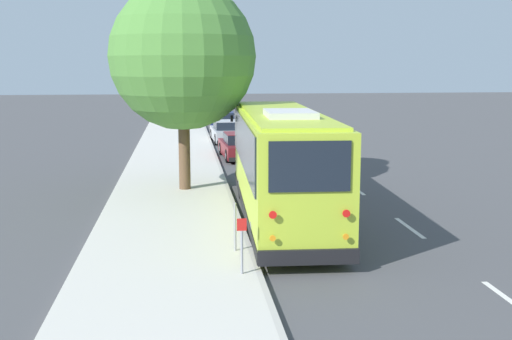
{
  "coord_description": "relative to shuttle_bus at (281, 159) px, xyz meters",
  "views": [
    {
      "loc": [
        -20.6,
        3.26,
        4.87
      ],
      "look_at": [
        0.48,
        0.83,
        1.3
      ],
      "focal_mm": 45.0,
      "sensor_mm": 36.0,
      "label": 1
    }
  ],
  "objects": [
    {
      "name": "parked_sedan_gray",
      "position": [
        41.0,
        0.23,
        -1.3
      ],
      "size": [
        4.48,
        1.99,
        1.31
      ],
      "rotation": [
        0.0,
        0.0,
        0.06
      ],
      "color": "slate",
      "rests_on": "ground"
    },
    {
      "name": "lane_stripe_ahead",
      "position": [
        4.49,
        -3.65,
        -1.9
      ],
      "size": [
        2.4,
        0.14,
        0.01
      ],
      "primitive_type": "cube",
      "color": "silver",
      "rests_on": "ground"
    },
    {
      "name": "lane_stripe_mid",
      "position": [
        -1.51,
        -3.65,
        -1.9
      ],
      "size": [
        2.4,
        0.14,
        0.01
      ],
      "primitive_type": "cube",
      "color": "silver",
      "rests_on": "ground"
    },
    {
      "name": "street_tree",
      "position": [
        4.68,
        2.97,
        3.56
      ],
      "size": [
        5.41,
        5.41,
        8.46
      ],
      "color": "brown",
      "rests_on": "sidewalk_slab"
    },
    {
      "name": "curb_strip",
      "position": [
        1.18,
        1.36,
        -1.83
      ],
      "size": [
        80.0,
        0.14,
        0.15
      ],
      "primitive_type": "cube",
      "color": "#AAA69D",
      "rests_on": "ground"
    },
    {
      "name": "parked_sedan_maroon",
      "position": [
        13.07,
        0.12,
        -1.3
      ],
      "size": [
        4.53,
        1.97,
        1.31
      ],
      "rotation": [
        0.0,
        0.0,
        0.05
      ],
      "color": "maroon",
      "rests_on": "ground"
    },
    {
      "name": "shuttle_bus",
      "position": [
        0.0,
        0.0,
        0.0
      ],
      "size": [
        11.14,
        2.78,
        3.56
      ],
      "rotation": [
        0.0,
        0.0,
        -0.04
      ],
      "color": "#ADC633",
      "rests_on": "ground"
    },
    {
      "name": "sidewalk_slab",
      "position": [
        1.18,
        3.54,
        -1.83
      ],
      "size": [
        80.0,
        4.22,
        0.15
      ],
      "primitive_type": "cube",
      "color": "beige",
      "rests_on": "ground"
    },
    {
      "name": "sign_post_far",
      "position": [
        -3.75,
        1.75,
        -1.14
      ],
      "size": [
        0.06,
        0.06,
        1.24
      ],
      "color": "gray",
      "rests_on": "sidewalk_slab"
    },
    {
      "name": "ground_plane",
      "position": [
        1.18,
        -0.23,
        -1.91
      ],
      "size": [
        160.0,
        160.0,
        0.0
      ],
      "primitive_type": "plane",
      "color": "#474749"
    },
    {
      "name": "lane_stripe_behind",
      "position": [
        -7.51,
        -3.65,
        -1.9
      ],
      "size": [
        2.4,
        0.14,
        0.01
      ],
      "primitive_type": "cube",
      "color": "silver",
      "rests_on": "ground"
    },
    {
      "name": "sign_post_near",
      "position": [
        -5.56,
        1.75,
        -1.09
      ],
      "size": [
        0.06,
        0.22,
        1.28
      ],
      "color": "gray",
      "rests_on": "sidewalk_slab"
    },
    {
      "name": "parked_sedan_black",
      "position": [
        33.79,
        0.09,
        -1.29
      ],
      "size": [
        4.51,
        2.03,
        1.33
      ],
      "rotation": [
        0.0,
        0.0,
        0.08
      ],
      "color": "black",
      "rests_on": "ground"
    },
    {
      "name": "parked_sedan_navy",
      "position": [
        26.93,
        0.06,
        -1.29
      ],
      "size": [
        4.29,
        2.05,
        1.33
      ],
      "rotation": [
        0.0,
        0.0,
        -0.08
      ],
      "color": "#19234C",
      "rests_on": "ground"
    },
    {
      "name": "parked_sedan_silver",
      "position": [
        19.87,
        0.34,
        -1.29
      ],
      "size": [
        4.6,
        1.85,
        1.33
      ],
      "rotation": [
        0.0,
        0.0,
        0.04
      ],
      "color": "#A8AAAF",
      "rests_on": "ground"
    }
  ]
}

